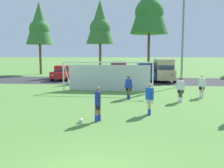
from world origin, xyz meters
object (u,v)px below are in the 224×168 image
Objects in this scene: parked_car_slot_left at (93,73)px; player_winger_left at (149,99)px; player_striker_near at (181,89)px; soccer_goal at (109,76)px; parked_car_slot_center_right at (164,70)px; parked_car_slot_far_left at (64,73)px; player_trailing_back at (98,104)px; soccer_ball at (81,121)px; player_winger_right at (202,86)px; parked_car_slot_center_left at (118,70)px; player_defender_far at (129,87)px; street_lamp at (184,40)px; parked_car_slot_center at (146,71)px.

player_winger_left is at bearing -70.64° from parked_car_slot_left.
soccer_goal is at bearing 139.51° from player_striker_near.
parked_car_slot_far_left is at bearing 178.51° from parked_car_slot_center_right.
player_winger_left and player_trailing_back have the same top height.
player_winger_right is at bearing 46.46° from soccer_ball.
parked_car_slot_center_left reaches higher than player_striker_near.
player_winger_right is 0.35× the size of parked_car_slot_center_left.
parked_car_slot_left is (-4.74, 12.51, 0.05)m from player_defender_far.
street_lamp reaches higher than parked_car_slot_center_left.
parked_car_slot_far_left is (-6.34, 8.48, -0.42)m from soccer_goal.
parked_car_slot_left is 8.30m from parked_car_slot_center_right.
player_striker_near is 15.53m from parked_car_slot_left.
parked_car_slot_far_left is (-6.21, 18.62, 0.77)m from soccer_ball.
soccer_ball is 1.08m from player_trailing_back.
player_striker_near is at bearing -58.41° from parked_car_slot_left.
parked_car_slot_left is (-8.14, 13.23, 0.05)m from player_striker_near.
player_winger_left and player_winger_right have the same top height.
parked_car_slot_center_left is (6.46, 1.07, 0.24)m from parked_car_slot_far_left.
player_defender_far is at bearing -56.26° from parked_car_slot_far_left.
player_winger_left is 17.99m from parked_car_slot_left.
player_winger_right is 0.34× the size of parked_car_slot_center_right.
parked_car_slot_center is (3.50, 18.40, 1.00)m from soccer_ball.
soccer_goal is 1.53× the size of parked_car_slot_center_right.
player_defender_far is 0.38× the size of parked_car_slot_far_left.
parked_car_slot_left reaches higher than soccer_ball.
parked_car_slot_center_left is 1.00× the size of parked_car_slot_center.
parked_car_slot_far_left reaches higher than player_defender_far.
player_defender_far is (1.83, -3.74, -0.47)m from soccer_goal.
parked_car_slot_center_right is (3.53, 11.92, 0.52)m from player_defender_far.
soccer_ball is 0.03× the size of street_lamp.
soccer_goal is 4.57× the size of player_striker_near.
soccer_goal reaches higher than player_trailing_back.
player_winger_left is (1.23, -4.46, 0.00)m from player_defender_far.
soccer_goal reaches higher than parked_car_slot_center_right.
soccer_ball is 0.05× the size of parked_car_slot_center_left.
player_trailing_back is 0.19× the size of street_lamp.
parked_car_slot_far_left reaches higher than player_trailing_back.
parked_car_slot_center_left is (-5.10, 14.01, 0.29)m from player_striker_near.
player_defender_far is at bearing 105.36° from player_winger_left.
parked_car_slot_center_right reaches higher than parked_car_slot_center.
player_defender_far is 0.19× the size of street_lamp.
soccer_goal is at bearing 93.55° from player_trailing_back.
player_trailing_back is (-4.62, -5.34, 0.00)m from player_striker_near.
player_trailing_back is (-2.44, -1.60, 0.00)m from player_winger_left.
player_winger_left is at bearing 31.33° from soccer_ball.
soccer_goal is 1.74× the size of parked_car_slot_left.
parked_car_slot_center_right is at bearing 73.49° from player_defender_far.
parked_car_slot_center_left is (-2.93, 17.75, 0.29)m from player_winger_left.
parked_car_slot_center_right is at bearing 98.66° from player_winger_right.
player_trailing_back is 19.56m from parked_car_slot_far_left.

